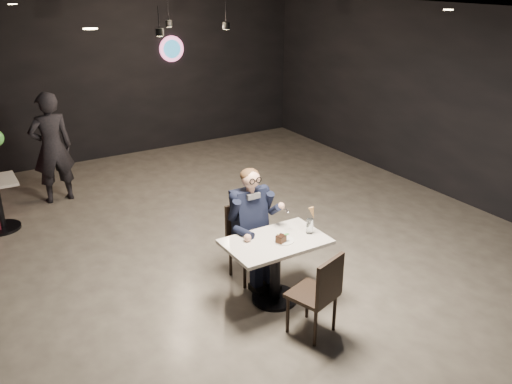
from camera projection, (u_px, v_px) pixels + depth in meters
floor at (254, 238)px, 7.53m from camera, size 9.00×9.00×0.00m
wall_sign at (172, 49)px, 10.68m from camera, size 0.50×0.06×0.50m
pendant_lights at (184, 11)px, 8.01m from camera, size 1.40×1.20×0.36m
main_table at (275, 270)px, 5.98m from camera, size 1.10×0.70×0.75m
chair_far at (250, 244)px, 6.39m from camera, size 0.42×0.46×0.92m
chair_near at (312, 293)px, 5.42m from camera, size 0.54×0.57×0.92m
seated_man at (250, 224)px, 6.29m from camera, size 0.60×0.80×1.44m
dessert_plate at (284, 241)px, 5.82m from camera, size 0.22×0.22×0.01m
cake_slice at (281, 239)px, 5.77m from camera, size 0.12×0.11×0.07m
mint_leaf at (287, 234)px, 5.77m from camera, size 0.06×0.04×0.01m
sundae_glass at (310, 226)px, 5.97m from camera, size 0.08×0.08×0.17m
wafer_cone at (312, 213)px, 5.91m from camera, size 0.08×0.08×0.13m
passerby at (52, 148)px, 8.43m from camera, size 0.66×0.45×1.76m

